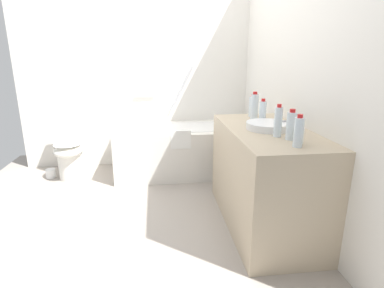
# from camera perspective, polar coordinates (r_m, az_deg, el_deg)

# --- Properties ---
(ground_plane) EXTENTS (3.62, 3.62, 0.00)m
(ground_plane) POSITION_cam_1_polar(r_m,az_deg,el_deg) (2.94, -8.91, -11.90)
(ground_plane) COLOR #9E9389
(wall_back_tiled) EXTENTS (3.02, 0.10, 2.45)m
(wall_back_tiled) POSITION_cam_1_polar(r_m,az_deg,el_deg) (3.94, -9.13, 13.84)
(wall_back_tiled) COLOR silver
(wall_back_tiled) RESTS_ON ground_plane
(wall_right_mirror) EXTENTS (0.10, 2.99, 2.45)m
(wall_right_mirror) POSITION_cam_1_polar(r_m,az_deg,el_deg) (2.87, 18.76, 12.39)
(wall_right_mirror) COLOR silver
(wall_right_mirror) RESTS_ON ground_plane
(bathtub) EXTENTS (1.60, 0.76, 1.25)m
(bathtub) POSITION_cam_1_polar(r_m,az_deg,el_deg) (3.69, -1.53, -0.75)
(bathtub) COLOR silver
(bathtub) RESTS_ON ground_plane
(toilet) EXTENTS (0.37, 0.51, 0.69)m
(toilet) POSITION_cam_1_polar(r_m,az_deg,el_deg) (3.80, -21.80, -0.93)
(toilet) COLOR white
(toilet) RESTS_ON ground_plane
(vanity_counter) EXTENTS (0.61, 1.29, 0.82)m
(vanity_counter) POSITION_cam_1_polar(r_m,az_deg,el_deg) (2.58, 13.36, -6.16)
(vanity_counter) COLOR tan
(vanity_counter) RESTS_ON ground_plane
(sink_basin) EXTENTS (0.34, 0.34, 0.05)m
(sink_basin) POSITION_cam_1_polar(r_m,az_deg,el_deg) (2.45, 14.02, 3.33)
(sink_basin) COLOR white
(sink_basin) RESTS_ON vanity_counter
(sink_faucet) EXTENTS (0.11, 0.15, 0.07)m
(sink_faucet) POSITION_cam_1_polar(r_m,az_deg,el_deg) (2.52, 18.24, 3.44)
(sink_faucet) COLOR #9E9EA4
(sink_faucet) RESTS_ON vanity_counter
(water_bottle_0) EXTENTS (0.06, 0.06, 0.23)m
(water_bottle_0) POSITION_cam_1_polar(r_m,az_deg,el_deg) (2.22, 15.80, 4.05)
(water_bottle_0) COLOR silver
(water_bottle_0) RESTS_ON vanity_counter
(water_bottle_1) EXTENTS (0.07, 0.07, 0.25)m
(water_bottle_1) POSITION_cam_1_polar(r_m,az_deg,el_deg) (2.77, 11.58, 6.86)
(water_bottle_1) COLOR silver
(water_bottle_1) RESTS_ON vanity_counter
(water_bottle_2) EXTENTS (0.06, 0.06, 0.21)m
(water_bottle_2) POSITION_cam_1_polar(r_m,az_deg,el_deg) (2.91, 11.15, 6.92)
(water_bottle_2) COLOR silver
(water_bottle_2) RESTS_ON vanity_counter
(water_bottle_3) EXTENTS (0.06, 0.06, 0.21)m
(water_bottle_3) POSITION_cam_1_polar(r_m,az_deg,el_deg) (2.64, 13.06, 5.86)
(water_bottle_3) COLOR silver
(water_bottle_3) RESTS_ON vanity_counter
(water_bottle_4) EXTENTS (0.07, 0.07, 0.21)m
(water_bottle_4) POSITION_cam_1_polar(r_m,az_deg,el_deg) (2.17, 18.08, 3.29)
(water_bottle_4) COLOR silver
(water_bottle_4) RESTS_ON vanity_counter
(water_bottle_5) EXTENTS (0.06, 0.06, 0.21)m
(water_bottle_5) POSITION_cam_1_polar(r_m,az_deg,el_deg) (2.00, 19.30, 2.14)
(water_bottle_5) COLOR silver
(water_bottle_5) RESTS_ON vanity_counter
(drinking_glass_0) EXTENTS (0.06, 0.06, 0.10)m
(drinking_glass_0) POSITION_cam_1_polar(r_m,az_deg,el_deg) (2.10, 19.43, 1.49)
(drinking_glass_0) COLOR white
(drinking_glass_0) RESTS_ON vanity_counter
(toilet_paper_roll) EXTENTS (0.11, 0.11, 0.10)m
(toilet_paper_roll) POSITION_cam_1_polar(r_m,az_deg,el_deg) (3.94, -24.88, -5.01)
(toilet_paper_roll) COLOR white
(toilet_paper_roll) RESTS_ON ground_plane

